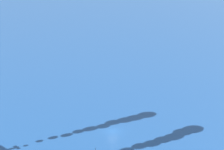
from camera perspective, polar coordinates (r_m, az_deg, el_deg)
ground_plane at (r=115.70m, az=0.14°, el=-7.60°), size 2000.00×2000.00×0.00m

